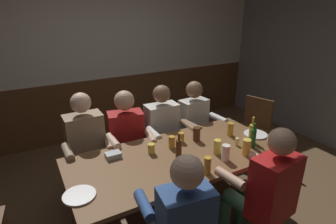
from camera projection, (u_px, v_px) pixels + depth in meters
The scene contains 27 objects.
ground_plane at pixel (173, 211), 2.93m from camera, with size 6.85×6.85×0.00m, color brown.
back_wall_upper at pixel (99, 25), 4.12m from camera, with size 5.71×0.12×1.64m, color beige.
back_wall_wainscot at pixel (106, 106), 4.60m from camera, with size 5.71×0.12×0.97m, color brown.
dining_table at pixel (178, 163), 2.62m from camera, with size 2.06×0.95×0.74m.
person_0 at pixel (87, 146), 2.87m from camera, with size 0.53×0.51×1.25m.
person_1 at pixel (128, 138), 3.07m from camera, with size 0.57×0.59×1.20m.
person_2 at pixel (165, 130), 3.28m from camera, with size 0.54×0.55×1.20m.
person_3 at pixel (197, 123), 3.50m from camera, with size 0.52×0.52×1.19m.
person_4 at pixel (181, 223), 1.85m from camera, with size 0.52×0.55×1.24m.
person_5 at pixel (265, 188), 2.22m from camera, with size 0.55×0.57×1.24m.
chair_empty_near_right at pixel (253, 128), 3.79m from camera, with size 0.56×0.56×0.88m.
table_candle at pixel (237, 142), 2.75m from camera, with size 0.04×0.04×0.08m, color #F9E08C.
condiment_caddy at pixel (113, 155), 2.53m from camera, with size 0.14×0.10×0.05m, color #B2B7BC.
plate_0 at pixel (79, 195), 2.02m from camera, with size 0.24×0.24×0.01m, color white.
plate_1 at pixel (255, 134), 2.98m from camera, with size 0.25×0.25×0.01m, color white.
bottle_0 at pixel (179, 151), 2.42m from camera, with size 0.06×0.06×0.28m.
bottle_1 at pixel (252, 133), 2.79m from camera, with size 0.06×0.06×0.28m.
bottle_2 at pixel (253, 138), 2.69m from camera, with size 0.05×0.05×0.26m.
pint_glass_0 at pixel (181, 137), 2.81m from camera, with size 0.06×0.06×0.11m, color gold.
pint_glass_1 at pixel (246, 147), 2.56m from camera, with size 0.08×0.08×0.16m, color #E5C64C.
pint_glass_2 at pixel (226, 153), 2.47m from camera, with size 0.07×0.07×0.15m, color white.
pint_glass_3 at pixel (217, 147), 2.58m from camera, with size 0.07×0.07×0.14m, color #E5C64C.
pint_glass_4 at pixel (231, 129), 2.94m from camera, with size 0.06×0.06×0.14m, color gold.
pint_glass_5 at pixel (151, 149), 2.59m from camera, with size 0.07×0.07×0.10m, color #E5C64C.
pint_glass_6 at pixel (207, 166), 2.27m from camera, with size 0.06×0.06×0.15m, color gold.
pint_glass_7 at pixel (172, 142), 2.69m from camera, with size 0.06×0.06×0.13m, color gold.
pint_glass_8 at pixel (197, 134), 2.83m from camera, with size 0.08×0.08×0.15m, color #4C2D19.
Camera 1 is at (-1.18, -2.01, 2.06)m, focal length 29.09 mm.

